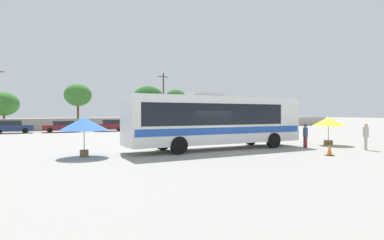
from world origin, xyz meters
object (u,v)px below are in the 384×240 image
Objects in this scene: traffic_cone_on_apron at (330,150)px; roadside_tree_left at (4,104)px; parked_car_second_maroon at (62,126)px; roadside_tree_midleft at (78,95)px; vendor_umbrella_near_gate_blue at (84,124)px; roadside_tree_midright at (148,100)px; coach_bus_white_blue at (215,119)px; parked_car_leftmost_dark_blue at (12,126)px; parked_car_third_maroon at (110,125)px; parked_car_rightmost_white at (169,124)px; attendant_by_bus_door at (305,134)px; utility_pole_near at (163,99)px; passenger_waiting_on_apron at (366,135)px; vendor_umbrella_secondary_yellow at (328,122)px; roadside_tree_right at (176,99)px.

roadside_tree_left is at bearing 118.66° from traffic_cone_on_apron.
parked_car_second_maroon is 9.41m from roadside_tree_midleft.
roadside_tree_midright is (12.37, 33.61, 2.91)m from vendor_umbrella_near_gate_blue.
parked_car_leftmost_dark_blue is (-14.86, 23.88, -1.15)m from coach_bus_white_blue.
parked_car_third_maroon is 8.12m from parked_car_rightmost_white.
roadside_tree_midleft is at bearing 74.68° from parked_car_second_maroon.
roadside_tree_left is (-2.43, 10.81, 2.98)m from parked_car_leftmost_dark_blue.
coach_bus_white_blue is 38.80m from roadside_tree_left.
attendant_by_bus_door is at bearing 65.62° from traffic_cone_on_apron.
utility_pole_near is 1.32× the size of roadside_tree_midleft.
roadside_tree_midleft reaches higher than vendor_umbrella_near_gate_blue.
roadside_tree_midright reaches higher than parked_car_leftmost_dark_blue.
passenger_waiting_on_apron is at bearing -86.17° from utility_pole_near.
attendant_by_bus_door is 43.29m from roadside_tree_left.
roadside_tree_midleft is (10.18, -2.81, 1.37)m from roadside_tree_left.
coach_bus_white_blue reaches higher than attendant_by_bus_door.
roadside_tree_midleft is (1.04, 32.20, 3.39)m from vendor_umbrella_near_gate_blue.
parked_car_leftmost_dark_blue is at bearing -153.75° from roadside_tree_midright.
parked_car_third_maroon is 12.95m from utility_pole_near.
roadside_tree_left is at bearing 126.47° from vendor_umbrella_secondary_yellow.
passenger_waiting_on_apron is at bearing -49.91° from parked_car_leftmost_dark_blue.
roadside_tree_midright is (4.21, 33.28, 2.71)m from coach_bus_white_blue.
parked_car_second_maroon is (5.55, -0.03, -0.05)m from parked_car_leftmost_dark_blue.
roadside_tree_right is at bearing 38.27° from parked_car_third_maroon.
parked_car_leftmost_dark_blue is at bearing 123.66° from traffic_cone_on_apron.
vendor_umbrella_near_gate_blue is at bearing 167.24° from passenger_waiting_on_apron.
parked_car_leftmost_dark_blue is 7.10× the size of traffic_cone_on_apron.
passenger_waiting_on_apron is 46.84m from roadside_tree_left.
vendor_umbrella_near_gate_blue is 0.39× the size of roadside_tree_right.
roadside_tree_midleft is 10.77× the size of traffic_cone_on_apron.
parked_car_second_maroon is 7.03× the size of traffic_cone_on_apron.
attendant_by_bus_door is at bearing -57.15° from roadside_tree_left.
vendor_umbrella_secondary_yellow is at bearing -90.74° from roadside_tree_right.
parked_car_third_maroon is 0.45× the size of utility_pole_near.
attendant_by_bus_door is 0.69× the size of vendor_umbrella_secondary_yellow.
coach_bus_white_blue is 2.73× the size of parked_car_leftmost_dark_blue.
passenger_waiting_on_apron reaches higher than parked_car_leftmost_dark_blue.
attendant_by_bus_door is at bearing -166.03° from vendor_umbrella_secondary_yellow.
vendor_umbrella_near_gate_blue is at bearing -114.55° from utility_pole_near.
roadside_tree_midright is (13.52, 9.43, 3.91)m from parked_car_second_maroon.
parked_car_second_maroon is at bearing 179.71° from parked_car_rightmost_white.
utility_pole_near reaches higher than attendant_by_bus_door.
traffic_cone_on_apron is at bearing -92.89° from utility_pole_near.
vendor_umbrella_near_gate_blue is at bearing -118.09° from parked_car_rightmost_white.
parked_car_leftmost_dark_blue is 21.61m from roadside_tree_midright.
utility_pole_near is (9.77, 7.54, 3.94)m from parked_car_third_maroon.
roadside_tree_right is at bearing -1.35° from roadside_tree_left.
roadside_tree_right reaches higher than attendant_by_bus_door.
roadside_tree_midleft is 16.71m from roadside_tree_right.
roadside_tree_left is 8.72× the size of traffic_cone_on_apron.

